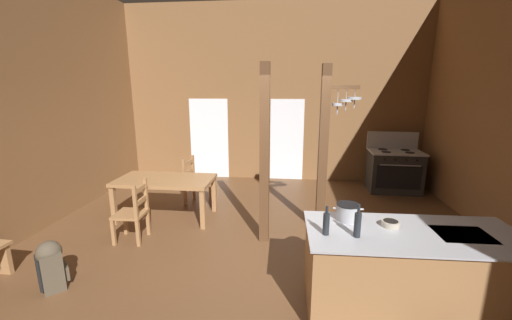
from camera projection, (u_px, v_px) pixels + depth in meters
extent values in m
cube|color=brown|center=(255.00, 264.00, 4.31)|extent=(8.12, 8.91, 0.10)
cube|color=brown|center=(273.00, 94.00, 7.81)|extent=(8.12, 0.14, 4.33)
cube|color=white|center=(209.00, 139.00, 8.16)|extent=(1.00, 0.01, 2.05)
cube|color=white|center=(287.00, 140.00, 7.95)|extent=(0.84, 0.01, 2.05)
cube|color=#9E7044|center=(409.00, 273.00, 3.28)|extent=(2.12, 0.94, 0.88)
cube|color=#A8AAB2|center=(414.00, 233.00, 3.17)|extent=(2.18, 1.00, 0.02)
cube|color=black|center=(463.00, 234.00, 3.13)|extent=(0.53, 0.41, 0.00)
cube|color=black|center=(392.00, 281.00, 3.78)|extent=(2.00, 0.08, 0.10)
cube|color=#292929|center=(394.00, 172.00, 7.15)|extent=(1.13, 0.80, 0.90)
cube|color=black|center=(399.00, 178.00, 6.79)|extent=(0.93, 0.04, 0.52)
cylinder|color=#A8AAB2|center=(400.00, 165.00, 6.70)|extent=(0.83, 0.05, 0.02)
cube|color=#A8AAB2|center=(396.00, 152.00, 7.05)|extent=(1.17, 0.84, 0.03)
cube|color=#A8AAB2|center=(392.00, 140.00, 7.35)|extent=(1.14, 0.08, 0.40)
cylinder|color=black|center=(410.00, 153.00, 6.86)|extent=(0.21, 0.21, 0.01)
cylinder|color=black|center=(386.00, 152.00, 6.93)|extent=(0.21, 0.21, 0.01)
cylinder|color=black|center=(405.00, 150.00, 7.15)|extent=(0.21, 0.21, 0.01)
cylinder|color=black|center=(383.00, 149.00, 7.22)|extent=(0.21, 0.21, 0.01)
cylinder|color=black|center=(417.00, 160.00, 6.64)|extent=(0.05, 0.03, 0.04)
cylinder|color=black|center=(406.00, 160.00, 6.67)|extent=(0.05, 0.03, 0.04)
cylinder|color=black|center=(395.00, 160.00, 6.70)|extent=(0.05, 0.03, 0.04)
cylinder|color=black|center=(385.00, 159.00, 6.73)|extent=(0.05, 0.03, 0.04)
cube|color=brown|center=(323.00, 151.00, 4.96)|extent=(0.14, 0.14, 2.68)
cube|color=brown|center=(340.00, 87.00, 4.72)|extent=(0.57, 0.09, 0.06)
cylinder|color=#A8AAB2|center=(338.00, 95.00, 4.75)|extent=(0.01, 0.01, 0.24)
cylinder|color=#A8AAB2|center=(337.00, 104.00, 4.78)|extent=(0.17, 0.17, 0.04)
cylinder|color=#A8AAB2|center=(337.00, 110.00, 4.80)|extent=(0.02, 0.02, 0.14)
cylinder|color=#A8AAB2|center=(347.00, 93.00, 4.73)|extent=(0.01, 0.01, 0.18)
cylinder|color=#A8AAB2|center=(346.00, 100.00, 4.76)|extent=(0.19, 0.19, 0.04)
cylinder|color=#A8AAB2|center=(346.00, 106.00, 4.77)|extent=(0.02, 0.02, 0.14)
cylinder|color=#A8AAB2|center=(355.00, 92.00, 4.72)|extent=(0.01, 0.01, 0.14)
cylinder|color=#A8AAB2|center=(355.00, 98.00, 4.74)|extent=(0.21, 0.21, 0.04)
cylinder|color=#A8AAB2|center=(354.00, 104.00, 4.76)|extent=(0.02, 0.02, 0.14)
cube|color=brown|center=(265.00, 156.00, 4.61)|extent=(0.14, 0.14, 2.68)
cube|color=#9E7044|center=(165.00, 180.00, 5.60)|extent=(1.71, 0.92, 0.06)
cube|color=#9E7044|center=(136.00, 191.00, 6.15)|extent=(0.08, 0.08, 0.68)
cube|color=#9E7044|center=(214.00, 194.00, 5.98)|extent=(0.08, 0.08, 0.68)
cube|color=#9E7044|center=(114.00, 206.00, 5.40)|extent=(0.08, 0.08, 0.68)
cube|color=#9E7044|center=(203.00, 210.00, 5.22)|extent=(0.08, 0.08, 0.68)
cube|color=#9E7044|center=(130.00, 214.00, 4.82)|extent=(0.46, 0.46, 0.04)
cube|color=#9E7044|center=(113.00, 233.00, 4.69)|extent=(0.05, 0.05, 0.41)
cube|color=#9E7044|center=(125.00, 222.00, 5.06)|extent=(0.05, 0.05, 0.41)
cube|color=#9E7044|center=(137.00, 217.00, 4.61)|extent=(0.05, 0.05, 0.95)
cube|color=#9E7044|center=(147.00, 207.00, 4.98)|extent=(0.05, 0.05, 0.95)
cube|color=#9E7044|center=(140.00, 189.00, 4.71)|extent=(0.05, 0.38, 0.07)
cube|color=#9E7044|center=(141.00, 201.00, 4.75)|extent=(0.05, 0.38, 0.07)
cube|color=#9E7044|center=(198.00, 182.00, 6.41)|extent=(0.51, 0.51, 0.04)
cube|color=#9E7044|center=(210.00, 191.00, 6.59)|extent=(0.06, 0.06, 0.41)
cube|color=#9E7044|center=(202.00, 197.00, 6.23)|extent=(0.06, 0.06, 0.41)
cube|color=#9E7044|center=(193.00, 177.00, 6.63)|extent=(0.06, 0.06, 0.95)
cube|color=#9E7044|center=(185.00, 182.00, 6.27)|extent=(0.06, 0.06, 0.95)
cube|color=#9E7044|center=(188.00, 162.00, 6.37)|extent=(0.10, 0.38, 0.07)
cube|color=#9E7044|center=(189.00, 171.00, 6.41)|extent=(0.10, 0.38, 0.07)
cube|color=#9E7044|center=(0.00, 259.00, 3.99)|extent=(0.31, 0.08, 0.40)
cube|color=#4C4233|center=(52.00, 269.00, 3.69)|extent=(0.38, 0.38, 0.48)
cube|color=#4C4233|center=(65.00, 271.00, 3.78)|extent=(0.20, 0.20, 0.17)
cylinder|color=black|center=(38.00, 269.00, 3.68)|extent=(0.06, 0.06, 0.38)
cylinder|color=black|center=(40.00, 277.00, 3.54)|extent=(0.06, 0.06, 0.38)
sphere|color=#4C4233|center=(49.00, 252.00, 3.64)|extent=(0.38, 0.38, 0.27)
cylinder|color=#A8AAB2|center=(348.00, 213.00, 3.44)|extent=(0.25, 0.25, 0.18)
cylinder|color=black|center=(349.00, 205.00, 3.42)|extent=(0.26, 0.26, 0.01)
cylinder|color=#A8AAB2|center=(335.00, 208.00, 3.45)|extent=(0.05, 0.02, 0.02)
cylinder|color=#A8AAB2|center=(361.00, 209.00, 3.42)|extent=(0.05, 0.02, 0.02)
cylinder|color=#B2A893|center=(390.00, 224.00, 3.30)|extent=(0.18, 0.18, 0.06)
cylinder|color=black|center=(391.00, 221.00, 3.29)|extent=(0.15, 0.15, 0.00)
cylinder|color=#1E2328|center=(326.00, 224.00, 3.10)|extent=(0.07, 0.07, 0.22)
cylinder|color=#1E2328|center=(327.00, 210.00, 3.07)|extent=(0.03, 0.03, 0.08)
cylinder|color=#1E2328|center=(357.00, 225.00, 3.05)|extent=(0.07, 0.07, 0.25)
cylinder|color=#1E2328|center=(359.00, 209.00, 3.01)|extent=(0.03, 0.03, 0.09)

